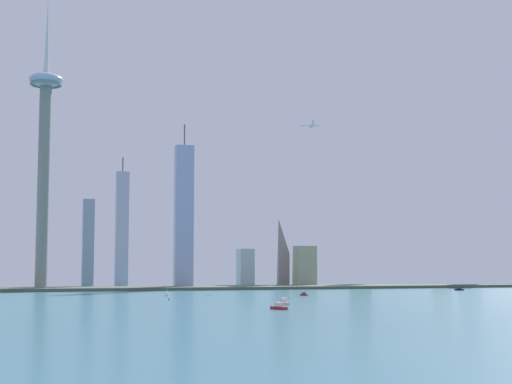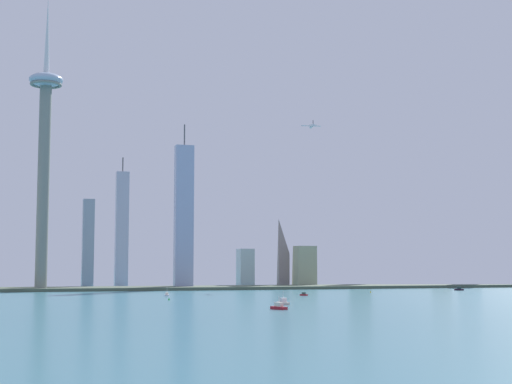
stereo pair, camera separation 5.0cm
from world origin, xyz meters
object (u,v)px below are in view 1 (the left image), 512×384
at_px(skyscraper_3, 245,268).
at_px(boat_1, 459,289).
at_px(boat_3, 279,307).
at_px(skyscraper_10, 304,267).
at_px(skyscraper_8, 122,229).
at_px(boat_0, 283,302).
at_px(channel_buoy_0, 169,299).
at_px(skyscraper_4, 441,267).
at_px(airplane, 311,127).
at_px(observation_tower, 45,138).
at_px(boat_2, 304,294).
at_px(channel_buoy_2, 371,292).
at_px(skyscraper_6, 469,261).
at_px(boat_5, 167,295).
at_px(skyscraper_2, 88,243).
at_px(skyscraper_1, 184,217).
at_px(skyscraper_9, 281,247).
at_px(skyscraper_5, 360,257).

distance_m(skyscraper_3, boat_1, 270.65).
bearing_deg(boat_3, skyscraper_10, 140.90).
relative_size(skyscraper_8, boat_0, 11.39).
bearing_deg(channel_buoy_0, skyscraper_4, 37.67).
height_order(skyscraper_4, airplane, airplane).
xyz_separation_m(observation_tower, boat_2, (233.02, -195.53, -167.89)).
bearing_deg(channel_buoy_2, channel_buoy_0, -154.59).
xyz_separation_m(skyscraper_10, channel_buoy_2, (-3.31, -206.86, -25.46)).
relative_size(skyscraper_6, boat_5, 6.86).
bearing_deg(airplane, skyscraper_10, 23.18).
relative_size(skyscraper_4, airplane, 1.73).
bearing_deg(skyscraper_6, skyscraper_2, 170.33).
bearing_deg(skyscraper_10, skyscraper_1, -168.46).
height_order(skyscraper_9, channel_buoy_2, skyscraper_9).
height_order(skyscraper_6, boat_5, skyscraper_6).
xyz_separation_m(skyscraper_2, channel_buoy_2, (269.06, -249.47, -54.41)).
distance_m(skyscraper_3, skyscraper_6, 299.30).
height_order(skyscraper_6, boat_1, skyscraper_6).
distance_m(skyscraper_8, skyscraper_9, 208.38).
xyz_separation_m(skyscraper_2, skyscraper_4, (492.71, -8.29, -29.41)).
height_order(skyscraper_3, skyscraper_9, skyscraper_9).
bearing_deg(skyscraper_3, skyscraper_10, -7.67).
bearing_deg(skyscraper_3, skyscraper_5, -3.74).
bearing_deg(skyscraper_6, skyscraper_3, 170.13).
relative_size(skyscraper_1, boat_1, 20.21).
height_order(skyscraper_10, airplane, airplane).
distance_m(skyscraper_6, boat_0, 536.14).
relative_size(skyscraper_2, airplane, 3.68).
distance_m(observation_tower, boat_1, 493.55).
xyz_separation_m(boat_5, channel_buoy_2, (217.03, 23.22, -0.15)).
distance_m(skyscraper_4, skyscraper_8, 453.00).
distance_m(skyscraper_5, boat_2, 317.73).
xyz_separation_m(skyscraper_5, boat_5, (-299.30, -230.22, -37.53)).
bearing_deg(skyscraper_1, boat_0, -90.31).
distance_m(skyscraper_6, boat_1, 166.36).
bearing_deg(skyscraper_5, channel_buoy_2, -111.68).
bearing_deg(skyscraper_6, skyscraper_10, 169.36).
bearing_deg(boat_3, observation_tower, -177.62).
relative_size(skyscraper_5, skyscraper_6, 1.06).
distance_m(boat_0, boat_5, 188.62).
relative_size(skyscraper_4, channel_buoy_2, 24.93).
bearing_deg(channel_buoy_0, observation_tower, 111.00).
relative_size(boat_2, boat_5, 0.76).
relative_size(skyscraper_2, skyscraper_8, 0.67).
bearing_deg(boat_5, skyscraper_8, 8.11).
bearing_deg(skyscraper_5, channel_buoy_0, -134.67).
relative_size(observation_tower, boat_3, 23.15).
xyz_separation_m(skyscraper_1, skyscraper_3, (89.59, 44.20, -61.85)).
bearing_deg(boat_0, skyscraper_3, -11.37).
bearing_deg(skyscraper_1, airplane, 5.82).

